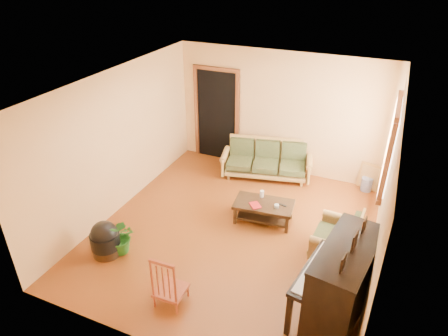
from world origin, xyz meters
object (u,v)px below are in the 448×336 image
at_px(armchair, 335,234).
at_px(potted_plant, 121,237).
at_px(piano, 342,285).
at_px(red_chair, 170,278).
at_px(coffee_table, 263,212).
at_px(footstool, 106,242).
at_px(sofa, 266,160).
at_px(ceramic_crock, 367,184).

height_order(armchair, potted_plant, armchair).
distance_m(piano, red_chair, 2.25).
bearing_deg(coffee_table, footstool, -137.50).
xyz_separation_m(piano, footstool, (-3.61, -0.17, -0.38)).
bearing_deg(sofa, ceramic_crock, -4.88).
bearing_deg(piano, sofa, 131.73).
bearing_deg(ceramic_crock, coffee_table, -131.06).
relative_size(red_chair, potted_plant, 1.43).
bearing_deg(potted_plant, red_chair, -25.13).
distance_m(armchair, footstool, 3.63).
relative_size(coffee_table, armchair, 1.28).
height_order(piano, footstool, piano).
bearing_deg(footstool, coffee_table, 42.50).
bearing_deg(potted_plant, footstool, -145.38).
height_order(footstool, red_chair, red_chair).
bearing_deg(coffee_table, piano, -46.53).
distance_m(red_chair, potted_plant, 1.40).
distance_m(footstool, ceramic_crock, 5.15).
relative_size(armchair, ceramic_crock, 2.90).
xyz_separation_m(coffee_table, armchair, (1.32, -0.42, 0.22)).
bearing_deg(armchair, red_chair, -131.33).
xyz_separation_m(sofa, ceramic_crock, (2.05, 0.29, -0.26)).
height_order(sofa, piano, piano).
bearing_deg(potted_plant, ceramic_crock, 46.05).
bearing_deg(piano, ceramic_crock, 99.19).
distance_m(coffee_table, footstool, 2.74).
bearing_deg(armchair, potted_plant, -154.01).
height_order(sofa, footstool, sofa).
bearing_deg(piano, potted_plant, -170.27).
distance_m(piano, footstool, 3.63).
height_order(footstool, potted_plant, potted_plant).
bearing_deg(armchair, ceramic_crock, 86.80).
bearing_deg(coffee_table, armchair, -17.89).
xyz_separation_m(sofa, footstool, (-1.56, -3.38, -0.17)).
height_order(coffee_table, armchair, armchair).
xyz_separation_m(sofa, red_chair, (-0.10, -3.83, 0.03)).
xyz_separation_m(red_chair, ceramic_crock, (2.15, 4.13, -0.29)).
bearing_deg(footstool, piano, 2.75).
distance_m(red_chair, ceramic_crock, 4.66).
height_order(coffee_table, footstool, footstool).
bearing_deg(sofa, footstool, -127.75).
xyz_separation_m(coffee_table, ceramic_crock, (1.59, 1.82, -0.05)).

